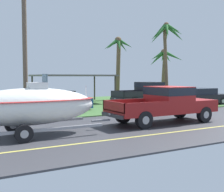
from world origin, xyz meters
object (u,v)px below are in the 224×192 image
object	(u,v)px
parked_pickup_background	(149,92)
palm_tree_near_right	(166,38)
carport_awning	(73,76)
parked_sedan_far	(199,97)
palm_tree_near_left	(118,53)
palm_tree_mid	(164,62)
boat_on_trailer	(31,106)
pickup_truck_towing	(168,102)
utility_pole	(25,43)
parked_sedan_near	(55,101)

from	to	relation	value
parked_pickup_background	palm_tree_near_right	bearing A→B (deg)	9.36
parked_pickup_background	carport_awning	xyz separation A→B (m)	(-4.97, 4.14, 1.31)
parked_sedan_far	palm_tree_near_left	world-z (taller)	palm_tree_near_left
parked_pickup_background	palm_tree_mid	distance (m)	6.87
parked_pickup_background	palm_tree_near_right	xyz separation A→B (m)	(1.98, 0.33, 4.54)
boat_on_trailer	pickup_truck_towing	bearing A→B (deg)	0.00
carport_awning	boat_on_trailer	bearing A→B (deg)	-118.43
parked_pickup_background	pickup_truck_towing	bearing A→B (deg)	-120.26
boat_on_trailer	utility_pole	size ratio (longest dim) A/B	0.81
palm_tree_near_left	palm_tree_near_right	bearing A→B (deg)	-69.84
parked_sedan_far	carport_awning	bearing A→B (deg)	141.88
carport_awning	palm_tree_near_left	distance (m)	5.69
boat_on_trailer	carport_awning	size ratio (longest dim) A/B	0.98
boat_on_trailer	parked_sedan_near	world-z (taller)	boat_on_trailer
pickup_truck_towing	parked_pickup_background	size ratio (longest dim) A/B	1.06
pickup_truck_towing	carport_awning	bearing A→B (deg)	91.70
palm_tree_near_right	parked_pickup_background	bearing A→B (deg)	-170.64
boat_on_trailer	carport_awning	bearing A→B (deg)	61.57
boat_on_trailer	palm_tree_near_left	size ratio (longest dim) A/B	1.03
carport_awning	palm_tree_near_right	distance (m)	8.55
pickup_truck_towing	palm_tree_near_right	bearing A→B (deg)	51.32
pickup_truck_towing	parked_sedan_far	bearing A→B (deg)	35.04
palm_tree_near_right	palm_tree_mid	bearing A→B (deg)	52.49
pickup_truck_towing	carport_awning	xyz separation A→B (m)	(-0.36, 12.04, 1.33)
carport_awning	palm_tree_near_left	bearing A→B (deg)	12.57
palm_tree_near_left	utility_pole	world-z (taller)	utility_pole
parked_pickup_background	parked_sedan_far	xyz separation A→B (m)	(3.30, -2.35, -0.36)
parked_sedan_near	palm_tree_mid	bearing A→B (deg)	19.91
palm_tree_near_left	boat_on_trailer	bearing A→B (deg)	-131.45
parked_pickup_background	palm_tree_mid	bearing A→B (deg)	39.89
pickup_truck_towing	utility_pole	bearing A→B (deg)	145.32
parked_sedan_far	carport_awning	world-z (taller)	carport_awning
boat_on_trailer	palm_tree_mid	size ratio (longest dim) A/B	1.25
parked_sedan_near	palm_tree_near_right	bearing A→B (deg)	5.61
pickup_truck_towing	utility_pole	world-z (taller)	utility_pole
parked_pickup_background	boat_on_trailer	bearing A→B (deg)	-145.47
parked_sedan_near	carport_awning	size ratio (longest dim) A/B	0.71
parked_sedan_near	palm_tree_mid	xyz separation A→B (m)	(12.96, 4.69, 3.15)
palm_tree_near_left	parked_pickup_background	bearing A→B (deg)	-91.70
parked_sedan_far	carport_awning	xyz separation A→B (m)	(-8.27, 6.49, 1.68)
pickup_truck_towing	parked_sedan_near	xyz separation A→B (m)	(-3.53, 7.24, -0.35)
pickup_truck_towing	boat_on_trailer	bearing A→B (deg)	-180.00
palm_tree_near_left	palm_tree_near_right	distance (m)	5.38
boat_on_trailer	palm_tree_near_right	bearing A→B (deg)	31.44
boat_on_trailer	palm_tree_near_right	xyz separation A→B (m)	(13.46, 8.23, 4.40)
carport_awning	palm_tree_mid	xyz separation A→B (m)	(9.78, -0.11, 1.47)
boat_on_trailer	parked_sedan_near	bearing A→B (deg)	65.19
pickup_truck_towing	palm_tree_mid	xyz separation A→B (m)	(9.43, 11.93, 2.80)
palm_tree_mid	boat_on_trailer	bearing A→B (deg)	-143.80
boat_on_trailer	palm_tree_near_right	world-z (taller)	palm_tree_near_right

